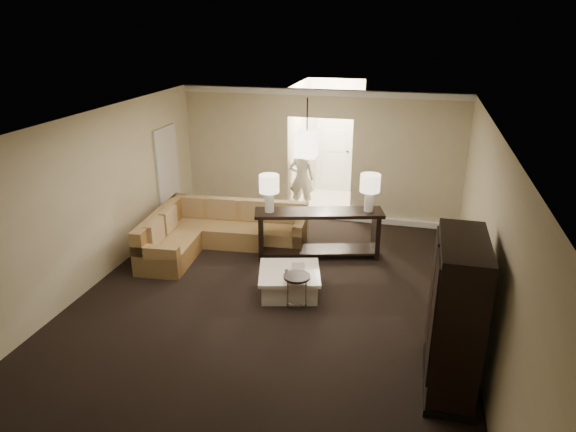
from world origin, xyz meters
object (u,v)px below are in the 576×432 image
(sectional_sofa, at_px, (215,232))
(armoire, at_px, (455,319))
(coffee_table, at_px, (289,281))
(drink_table, at_px, (297,284))
(person, at_px, (302,175))
(console_table, at_px, (319,230))

(sectional_sofa, relative_size, armoire, 1.48)
(coffee_table, distance_m, armoire, 3.00)
(armoire, xyz_separation_m, drink_table, (-2.18, 1.31, -0.54))
(drink_table, height_order, person, person)
(person, bearing_deg, sectional_sofa, 62.20)
(console_table, height_order, person, person)
(coffee_table, height_order, drink_table, drink_table)
(person, bearing_deg, armoire, 116.93)
(sectional_sofa, xyz_separation_m, person, (1.15, 2.42, 0.53))
(coffee_table, bearing_deg, sectional_sofa, 143.78)
(person, bearing_deg, console_table, 107.75)
(console_table, relative_size, armoire, 1.25)
(sectional_sofa, distance_m, person, 2.73)
(console_table, xyz_separation_m, person, (-0.84, 2.30, 0.32))
(sectional_sofa, xyz_separation_m, drink_table, (2.01, -1.68, 0.04))
(console_table, bearing_deg, coffee_table, -112.90)
(sectional_sofa, height_order, console_table, console_table)
(coffee_table, distance_m, drink_table, 0.45)
(console_table, relative_size, person, 1.39)
(console_table, bearing_deg, armoire, -70.33)
(coffee_table, distance_m, person, 3.86)
(sectional_sofa, bearing_deg, coffee_table, -41.02)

